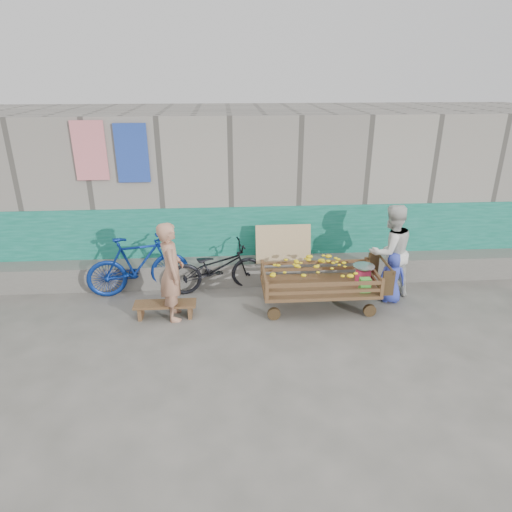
{
  "coord_description": "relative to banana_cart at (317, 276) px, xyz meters",
  "views": [
    {
      "loc": [
        -0.74,
        -5.44,
        3.75
      ],
      "look_at": [
        -0.27,
        1.2,
        1.0
      ],
      "focal_mm": 32.0,
      "sensor_mm": 36.0,
      "label": 1
    }
  ],
  "objects": [
    {
      "name": "woman",
      "position": [
        1.32,
        0.37,
        0.24
      ],
      "size": [
        0.96,
        0.84,
        1.67
      ],
      "primitive_type": "imported",
      "rotation": [
        0.0,
        0.0,
        3.44
      ],
      "color": "silver",
      "rests_on": "ground"
    },
    {
      "name": "banana_cart",
      "position": [
        0.0,
        0.0,
        0.0
      ],
      "size": [
        2.06,
        0.94,
        0.88
      ],
      "color": "brown",
      "rests_on": "ground"
    },
    {
      "name": "bicycle_dark",
      "position": [
        -1.67,
        0.79,
        -0.15
      ],
      "size": [
        1.79,
        0.92,
        0.9
      ],
      "primitive_type": "imported",
      "rotation": [
        0.0,
        0.0,
        1.77
      ],
      "color": "black",
      "rests_on": "ground"
    },
    {
      "name": "bicycle_blue",
      "position": [
        -3.04,
        0.79,
        -0.06
      ],
      "size": [
        1.85,
        0.91,
        1.07
      ],
      "primitive_type": "imported",
      "rotation": [
        0.0,
        0.0,
        1.81
      ],
      "color": "navy",
      "rests_on": "ground"
    },
    {
      "name": "building_wall",
      "position": [
        -0.75,
        2.79,
        0.87
      ],
      "size": [
        12.0,
        3.5,
        3.0
      ],
      "color": "gray",
      "rests_on": "ground"
    },
    {
      "name": "child",
      "position": [
        1.32,
        0.14,
        -0.14
      ],
      "size": [
        0.49,
        0.36,
        0.9
      ],
      "primitive_type": "imported",
      "rotation": [
        0.0,
        0.0,
        2.95
      ],
      "color": "#313FAE",
      "rests_on": "ground"
    },
    {
      "name": "ground",
      "position": [
        -0.75,
        -1.26,
        -0.59
      ],
      "size": [
        80.0,
        80.0,
        0.0
      ],
      "primitive_type": "plane",
      "color": "#54524C",
      "rests_on": "ground"
    },
    {
      "name": "bench",
      "position": [
        -2.49,
        -0.12,
        -0.41
      ],
      "size": [
        0.99,
        0.3,
        0.25
      ],
      "color": "brown",
      "rests_on": "ground"
    },
    {
      "name": "vendor_man",
      "position": [
        -2.35,
        -0.13,
        0.21
      ],
      "size": [
        0.48,
        0.64,
        1.61
      ],
      "primitive_type": "imported",
      "rotation": [
        0.0,
        0.0,
        1.73
      ],
      "color": "tan",
      "rests_on": "ground"
    }
  ]
}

